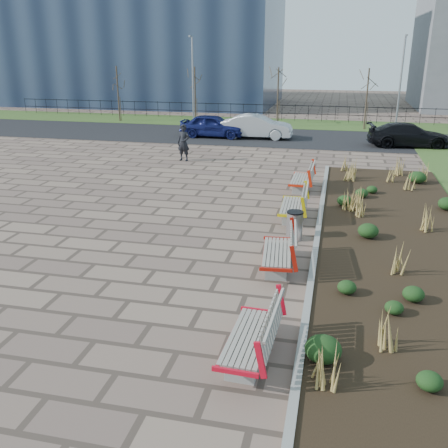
% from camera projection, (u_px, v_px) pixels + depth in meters
% --- Properties ---
extents(ground, '(120.00, 120.00, 0.00)m').
position_uv_depth(ground, '(129.00, 301.00, 11.15)').
color(ground, '#786252').
rests_on(ground, ground).
extents(planting_bed, '(4.50, 18.00, 0.10)m').
position_uv_depth(planting_bed, '(399.00, 241.00, 14.42)').
color(planting_bed, black).
rests_on(planting_bed, ground).
extents(planting_curb, '(0.16, 18.00, 0.15)m').
position_uv_depth(planting_curb, '(318.00, 234.00, 14.90)').
color(planting_curb, gray).
rests_on(planting_curb, ground).
extents(grass_verge_far, '(80.00, 5.00, 0.04)m').
position_uv_depth(grass_verge_far, '(279.00, 123.00, 36.86)').
color(grass_verge_far, '#33511E').
rests_on(grass_verge_far, ground).
extents(road, '(80.00, 7.00, 0.02)m').
position_uv_depth(road, '(268.00, 137.00, 31.36)').
color(road, black).
rests_on(road, ground).
extents(bench_a, '(0.99, 2.14, 1.00)m').
position_uv_depth(bench_a, '(249.00, 334.00, 8.92)').
color(bench_a, red).
rests_on(bench_a, ground).
extents(bench_b, '(1.10, 2.18, 1.00)m').
position_uv_depth(bench_b, '(277.00, 250.00, 12.63)').
color(bench_b, '#AB160B').
rests_on(bench_b, ground).
extents(bench_c, '(0.95, 2.12, 1.00)m').
position_uv_depth(bench_c, '(292.00, 204.00, 16.34)').
color(bench_c, '#DFC10B').
rests_on(bench_c, ground).
extents(bench_d, '(0.93, 2.11, 1.00)m').
position_uv_depth(bench_d, '(301.00, 177.00, 19.67)').
color(bench_d, red).
rests_on(bench_d, ground).
extents(litter_bin, '(0.48, 0.48, 0.83)m').
position_uv_depth(litter_bin, '(295.00, 226.00, 14.59)').
color(litter_bin, '#B2B2B7').
rests_on(litter_bin, ground).
extents(pedestrian, '(0.72, 0.53, 1.79)m').
position_uv_depth(pedestrian, '(184.00, 143.00, 24.60)').
color(pedestrian, black).
rests_on(pedestrian, ground).
extents(car_blue, '(4.14, 1.73, 1.40)m').
position_uv_depth(car_blue, '(213.00, 126.00, 31.07)').
color(car_blue, '#131953').
rests_on(car_blue, road).
extents(car_silver, '(4.39, 1.64, 1.43)m').
position_uv_depth(car_silver, '(257.00, 126.00, 30.66)').
color(car_silver, '#AAADB1').
rests_on(car_silver, road).
extents(car_black, '(4.68, 2.33, 1.31)m').
position_uv_depth(car_black, '(408.00, 135.00, 28.10)').
color(car_black, black).
rests_on(car_black, road).
extents(tree_a, '(1.40, 1.40, 4.00)m').
position_uv_depth(tree_a, '(118.00, 94.00, 37.32)').
color(tree_a, '#4C3D2D').
rests_on(tree_a, grass_verge_far).
extents(tree_b, '(1.40, 1.40, 4.00)m').
position_uv_depth(tree_b, '(195.00, 95.00, 36.07)').
color(tree_b, '#4C3D2D').
rests_on(tree_b, grass_verge_far).
extents(tree_c, '(1.40, 1.40, 4.00)m').
position_uv_depth(tree_c, '(278.00, 97.00, 34.81)').
color(tree_c, '#4C3D2D').
rests_on(tree_c, grass_verge_far).
extents(tree_d, '(1.40, 1.40, 4.00)m').
position_uv_depth(tree_d, '(367.00, 99.00, 33.55)').
color(tree_d, '#4C3D2D').
rests_on(tree_d, grass_verge_far).
extents(lamp_west, '(0.24, 0.60, 6.00)m').
position_uv_depth(lamp_west, '(193.00, 82.00, 35.27)').
color(lamp_west, gray).
rests_on(lamp_west, grass_verge_far).
extents(lamp_east, '(0.24, 0.60, 6.00)m').
position_uv_depth(lamp_east, '(400.00, 85.00, 32.34)').
color(lamp_east, gray).
rests_on(lamp_east, grass_verge_far).
extents(railing_fence, '(44.00, 0.10, 1.20)m').
position_uv_depth(railing_fence, '(282.00, 112.00, 38.03)').
color(railing_fence, black).
rests_on(railing_fence, grass_verge_far).
extents(building_glass, '(40.00, 14.00, 15.00)m').
position_uv_depth(building_glass, '(78.00, 24.00, 49.99)').
color(building_glass, '#192338').
rests_on(building_glass, ground).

